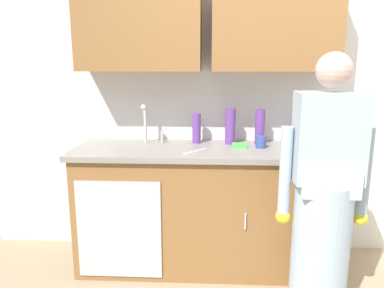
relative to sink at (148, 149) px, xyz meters
name	(u,v)px	position (x,y,z in m)	size (l,w,h in m)	color
kitchen_wall_with_uppers	(259,74)	(0.85, 0.29, 0.55)	(4.80, 0.44, 2.70)	silver
counter_cabinet	(204,209)	(0.43, -0.01, -0.48)	(1.90, 0.62, 0.90)	brown
countertop	(205,150)	(0.44, -0.01, -0.01)	(1.96, 0.66, 0.04)	gray
sink	(148,149)	(0.00, 0.00, 0.00)	(0.50, 0.36, 0.35)	#B7BABF
person_at_sink	(323,212)	(1.15, -0.60, -0.23)	(0.55, 0.34, 1.62)	white
bottle_water_tall	(260,127)	(0.86, 0.15, 0.15)	(0.07, 0.07, 0.27)	#66388C
bottle_soap	(197,128)	(0.36, 0.16, 0.13)	(0.07, 0.07, 0.24)	#66388C
bottle_water_short	(301,128)	(1.19, 0.22, 0.13)	(0.08, 0.08, 0.23)	#334CB2
bottle_cleaner_spray	(230,127)	(0.63, 0.14, 0.15)	(0.08, 0.08, 0.27)	#66388C
cup_by_sink	(261,142)	(0.85, 0.01, 0.06)	(0.08, 0.08, 0.09)	#33478C
knife_on_counter	(196,151)	(0.37, -0.14, 0.02)	(0.24, 0.02, 0.01)	silver
sponge	(239,145)	(0.69, 0.02, 0.03)	(0.11, 0.07, 0.03)	#4CBF4C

